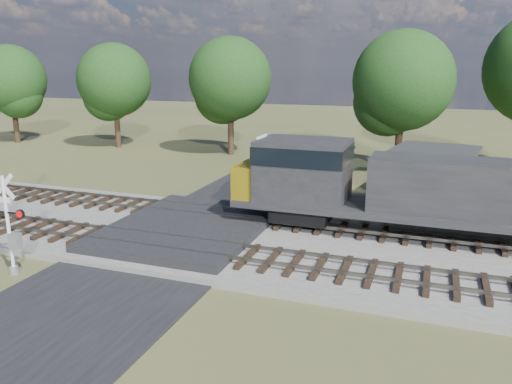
% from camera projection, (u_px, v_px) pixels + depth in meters
% --- Properties ---
extents(ground, '(160.00, 160.00, 0.00)m').
position_uv_depth(ground, '(184.00, 239.00, 23.75)').
color(ground, '#434726').
rests_on(ground, ground).
extents(ballast_bed, '(140.00, 10.00, 0.30)m').
position_uv_depth(ballast_bed, '(403.00, 259.00, 20.89)').
color(ballast_bed, gray).
rests_on(ballast_bed, ground).
extents(road, '(7.00, 60.00, 0.08)m').
position_uv_depth(road, '(184.00, 238.00, 23.74)').
color(road, black).
rests_on(road, ground).
extents(crossing_panel, '(7.00, 9.00, 0.62)m').
position_uv_depth(crossing_panel, '(189.00, 229.00, 24.13)').
color(crossing_panel, '#262628').
rests_on(crossing_panel, ground).
extents(track_near, '(140.00, 2.60, 0.33)m').
position_uv_depth(track_near, '(228.00, 253.00, 20.80)').
color(track_near, black).
rests_on(track_near, ballast_bed).
extents(track_far, '(140.00, 2.60, 0.33)m').
position_uv_depth(track_far, '(266.00, 219.00, 25.36)').
color(track_far, black).
rests_on(track_far, ballast_bed).
extents(crossing_signal_near, '(1.65, 0.36, 4.10)m').
position_uv_depth(crossing_signal_near, '(11.00, 233.00, 19.34)').
color(crossing_signal_near, silver).
rests_on(crossing_signal_near, ground).
extents(crossing_signal_far, '(1.66, 0.39, 4.13)m').
position_uv_depth(crossing_signal_far, '(299.00, 180.00, 28.11)').
color(crossing_signal_far, silver).
rests_on(crossing_signal_far, ground).
extents(equipment_shed, '(5.44, 5.44, 3.19)m').
position_uv_depth(equipment_shed, '(434.00, 174.00, 30.29)').
color(equipment_shed, '#4E3721').
rests_on(equipment_shed, ground).
extents(treeline, '(82.63, 11.28, 11.95)m').
position_uv_depth(treeline, '(402.00, 79.00, 38.76)').
color(treeline, black).
rests_on(treeline, ground).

